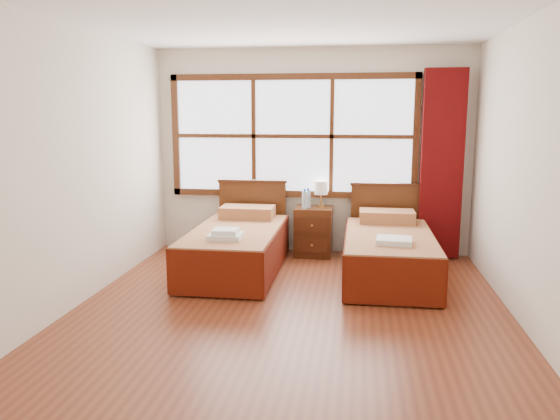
# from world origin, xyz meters

# --- Properties ---
(floor) EXTENTS (4.50, 4.50, 0.00)m
(floor) POSITION_xyz_m (0.00, 0.00, 0.00)
(floor) COLOR brown
(floor) RESTS_ON ground
(ceiling) EXTENTS (4.50, 4.50, 0.00)m
(ceiling) POSITION_xyz_m (0.00, 0.00, 2.60)
(ceiling) COLOR white
(ceiling) RESTS_ON wall_back
(wall_back) EXTENTS (4.00, 0.00, 4.00)m
(wall_back) POSITION_xyz_m (0.00, 2.25, 1.30)
(wall_back) COLOR silver
(wall_back) RESTS_ON floor
(wall_left) EXTENTS (0.00, 4.50, 4.50)m
(wall_left) POSITION_xyz_m (-2.00, 0.00, 1.30)
(wall_left) COLOR silver
(wall_left) RESTS_ON floor
(wall_right) EXTENTS (0.00, 4.50, 4.50)m
(wall_right) POSITION_xyz_m (2.00, 0.00, 1.30)
(wall_right) COLOR silver
(wall_right) RESTS_ON floor
(window) EXTENTS (3.16, 0.06, 1.56)m
(window) POSITION_xyz_m (-0.25, 2.21, 1.50)
(window) COLOR white
(window) RESTS_ON wall_back
(curtain) EXTENTS (0.50, 0.16, 2.30)m
(curtain) POSITION_xyz_m (1.60, 2.11, 1.17)
(curtain) COLOR #59080A
(curtain) RESTS_ON wall_back
(bed_left) EXTENTS (0.97, 1.99, 0.94)m
(bed_left) POSITION_xyz_m (-0.76, 1.20, 0.29)
(bed_left) COLOR #3F1D0D
(bed_left) RESTS_ON floor
(bed_right) EXTENTS (0.96, 1.98, 0.93)m
(bed_right) POSITION_xyz_m (0.95, 1.20, 0.28)
(bed_right) COLOR #3F1D0D
(bed_right) RESTS_ON floor
(nightstand) EXTENTS (0.47, 0.46, 0.62)m
(nightstand) POSITION_xyz_m (0.05, 1.99, 0.31)
(nightstand) COLOR #4A2410
(nightstand) RESTS_ON floor
(towels_left) EXTENTS (0.35, 0.31, 0.10)m
(towels_left) POSITION_xyz_m (-0.76, 0.66, 0.55)
(towels_left) COLOR white
(towels_left) RESTS_ON bed_left
(towels_right) EXTENTS (0.38, 0.34, 0.05)m
(towels_right) POSITION_xyz_m (0.97, 0.72, 0.52)
(towels_right) COLOR white
(towels_right) RESTS_ON bed_right
(lamp) EXTENTS (0.17, 0.17, 0.33)m
(lamp) POSITION_xyz_m (0.13, 2.06, 0.86)
(lamp) COLOR #B77F3A
(lamp) RESTS_ON nightstand
(bottle_near) EXTENTS (0.07, 0.07, 0.25)m
(bottle_near) POSITION_xyz_m (-0.06, 1.90, 0.74)
(bottle_near) COLOR silver
(bottle_near) RESTS_ON nightstand
(bottle_far) EXTENTS (0.06, 0.06, 0.24)m
(bottle_far) POSITION_xyz_m (-0.02, 1.98, 0.73)
(bottle_far) COLOR silver
(bottle_far) RESTS_ON nightstand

